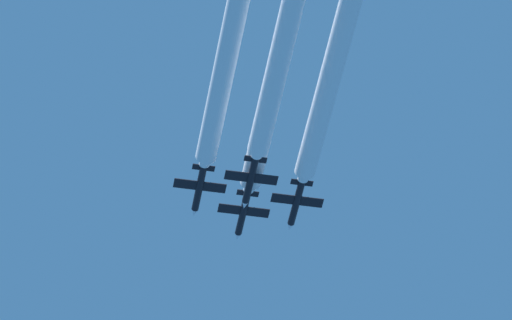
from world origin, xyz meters
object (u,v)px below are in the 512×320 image
object	(u,v)px
jet_lead	(243,214)
jet_right_wingman	(296,203)
jet_left_wingman	(199,189)
jet_slot	(250,181)

from	to	relation	value
jet_lead	jet_right_wingman	size ratio (longest dim) A/B	1.00
jet_lead	jet_left_wingman	world-z (taller)	jet_lead
jet_right_wingman	jet_slot	xyz separation A→B (m)	(-9.07, -5.44, -1.26)
jet_left_wingman	jet_slot	world-z (taller)	jet_left_wingman
jet_lead	jet_slot	xyz separation A→B (m)	(-0.56, -11.34, -2.98)
jet_lead	jet_left_wingman	distance (m)	10.88
jet_left_wingman	jet_right_wingman	world-z (taller)	jet_left_wingman
jet_right_wingman	jet_lead	bearing A→B (deg)	145.29
jet_left_wingman	jet_right_wingman	size ratio (longest dim) A/B	1.00
jet_right_wingman	jet_slot	world-z (taller)	jet_right_wingman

